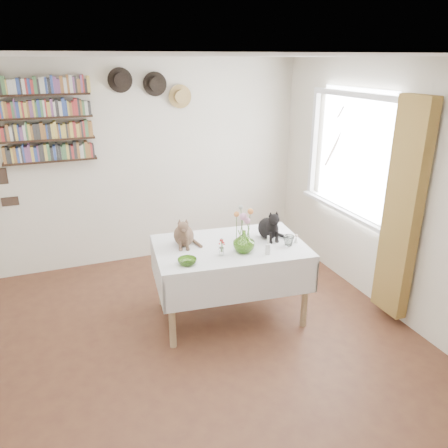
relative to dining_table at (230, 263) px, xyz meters
name	(u,v)px	position (x,y,z in m)	size (l,w,h in m)	color
room	(205,224)	(-0.43, -0.52, 0.66)	(4.08, 4.58, 2.58)	brown
window	(350,164)	(1.54, 0.28, 0.81)	(0.12, 1.52, 1.32)	white
curtain	(402,212)	(1.47, -0.64, 0.56)	(0.12, 0.38, 2.10)	brown
dining_table	(230,263)	(0.00, 0.00, 0.00)	(1.55, 1.08, 0.78)	white
tabby_cat	(184,230)	(-0.41, 0.17, 0.35)	(0.21, 0.27, 0.31)	brown
black_cat	(268,223)	(0.43, 0.03, 0.35)	(0.22, 0.28, 0.32)	black
flower_vase	(244,241)	(0.06, -0.19, 0.30)	(0.20, 0.20, 0.21)	#83BC47
green_bowl	(187,262)	(-0.51, -0.25, 0.22)	(0.17, 0.17, 0.05)	#83BC47
drinking_glass	(289,241)	(0.53, -0.21, 0.24)	(0.11, 0.11, 0.10)	white
candlestick	(268,248)	(0.25, -0.32, 0.25)	(0.05, 0.05, 0.18)	white
berry_jar	(221,247)	(-0.16, -0.19, 0.28)	(0.05, 0.05, 0.19)	white
porcelain_figurine	(296,239)	(0.63, -0.18, 0.23)	(0.05, 0.05, 0.09)	white
flower_bouquet	(244,217)	(0.07, -0.17, 0.53)	(0.17, 0.12, 0.39)	#4C7233
bookshelf_unit	(45,121)	(-1.53, 1.64, 1.25)	(1.00, 0.16, 0.91)	black
wall_hats	(153,87)	(-0.31, 1.66, 1.58)	(0.98, 0.09, 0.48)	black
wall_art_plaques	(5,187)	(-2.06, 1.71, 0.54)	(0.21, 0.02, 0.44)	#38281E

